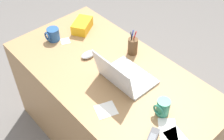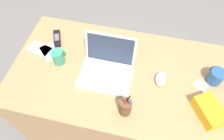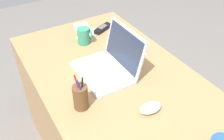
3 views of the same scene
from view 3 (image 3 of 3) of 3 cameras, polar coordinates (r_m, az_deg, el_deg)
The scene contains 9 objects.
desk at distance 1.52m, azimuth 2.01°, elevation -13.67°, with size 1.44×0.75×0.74m, color #A87C4F.
laptop at distance 1.30m, azimuth -0.69°, elevation 1.23°, with size 0.32×0.27×0.22m.
computer_mouse at distance 1.12m, azimuth 8.60°, elevation -8.35°, with size 0.06×0.10×0.03m, color silver.
coffee_mug_tall at distance 1.54m, azimuth -6.35°, elevation 7.60°, with size 0.07×0.09×0.10m.
cordless_phone at distance 1.69m, azimuth -2.04°, elevation 9.28°, with size 0.10×0.15×0.03m.
pen_holder at distance 1.10m, azimuth -7.02°, elevation -5.98°, with size 0.07×0.07×0.18m.
paper_note_left at distance 1.66m, azimuth -5.71°, elevation 8.09°, with size 0.15×0.09×0.00m, color white.
paper_note_right at distance 1.49m, azimuth 5.08°, elevation 4.41°, with size 0.10×0.11×0.00m, color white.
paper_note_front at distance 1.73m, azimuth -6.62°, elevation 9.29°, with size 0.16×0.09×0.00m, color white.
Camera 3 is at (0.79, -0.53, 1.56)m, focal length 40.94 mm.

